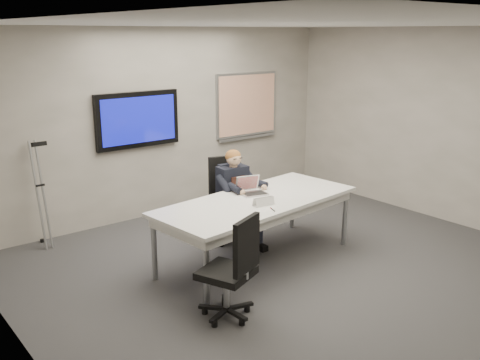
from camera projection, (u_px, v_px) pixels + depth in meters
floor at (305, 276)px, 6.17m from camera, size 6.00×6.00×0.02m
ceiling at (314, 24)px, 5.43m from camera, size 6.00×6.00×0.02m
wall_back at (166, 123)px, 8.06m from camera, size 6.00×0.02×2.80m
wall_left at (27, 214)px, 4.00m from camera, size 0.02×6.00×2.80m
wall_right at (458, 128)px, 7.60m from camera, size 0.02×6.00×2.80m
conference_table at (257, 206)px, 6.40m from camera, size 2.66×1.32×0.79m
tv_display at (138, 120)px, 7.70m from camera, size 1.30×0.09×0.80m
whiteboard at (247, 106)px, 8.94m from camera, size 1.25×0.08×1.10m
office_chair_far at (230, 215)px, 7.17m from camera, size 0.66×0.66×1.12m
office_chair_near at (231, 286)px, 5.18m from camera, size 0.66×0.66×1.07m
seated_person at (240, 208)px, 6.94m from camera, size 0.41×0.70×1.26m
crutch at (40, 193)px, 6.86m from camera, size 0.35×0.69×1.50m
laptop at (251, 189)px, 6.59m from camera, size 0.35×0.36×0.22m
name_tent at (264, 201)px, 6.14m from camera, size 0.25×0.10×0.10m
pen at (273, 209)px, 5.99m from camera, size 0.06×0.13×0.01m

